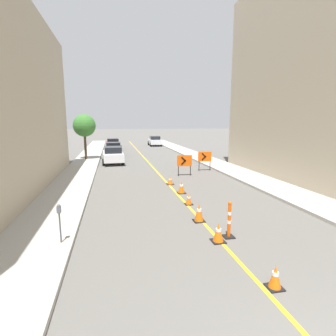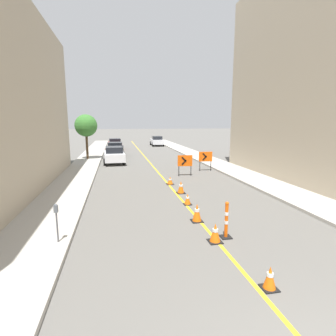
% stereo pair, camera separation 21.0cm
% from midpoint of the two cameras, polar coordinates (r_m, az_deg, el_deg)
% --- Properties ---
extents(lane_stripe, '(0.12, 53.02, 0.01)m').
position_cam_midpoint_polar(lane_stripe, '(28.74, -4.63, 2.19)').
color(lane_stripe, gold).
rests_on(lane_stripe, ground_plane).
extents(sidewalk_left, '(2.48, 53.02, 0.15)m').
position_cam_midpoint_polar(sidewalk_left, '(28.66, -16.54, 1.93)').
color(sidewalk_left, '#ADA89E').
rests_on(sidewalk_left, ground_plane).
extents(sidewalk_right, '(2.48, 53.02, 0.15)m').
position_cam_midpoint_polar(sidewalk_right, '(29.99, 6.76, 2.62)').
color(sidewalk_right, '#ADA89E').
rests_on(sidewalk_right, ground_plane).
extents(traffic_cone_nearest, '(0.37, 0.37, 0.57)m').
position_cam_midpoint_polar(traffic_cone_nearest, '(7.11, 22.15, -21.27)').
color(traffic_cone_nearest, black).
rests_on(traffic_cone_nearest, ground_plane).
extents(traffic_cone_second, '(0.44, 0.44, 0.64)m').
position_cam_midpoint_polar(traffic_cone_second, '(8.97, 10.92, -13.70)').
color(traffic_cone_second, black).
rests_on(traffic_cone_second, ground_plane).
extents(traffic_cone_third, '(0.45, 0.45, 0.73)m').
position_cam_midpoint_polar(traffic_cone_third, '(10.55, 6.90, -9.62)').
color(traffic_cone_third, black).
rests_on(traffic_cone_third, ground_plane).
extents(traffic_cone_fourth, '(0.38, 0.38, 0.53)m').
position_cam_midpoint_polar(traffic_cone_fourth, '(12.59, 4.77, -6.78)').
color(traffic_cone_fourth, black).
rests_on(traffic_cone_fourth, ground_plane).
extents(traffic_cone_fifth, '(0.46, 0.46, 0.69)m').
position_cam_midpoint_polar(traffic_cone_fifth, '(14.49, 3.24, -4.19)').
color(traffic_cone_fifth, black).
rests_on(traffic_cone_fifth, ground_plane).
extents(traffic_cone_farthest, '(0.45, 0.45, 0.50)m').
position_cam_midpoint_polar(traffic_cone_farthest, '(16.52, 0.83, -2.75)').
color(traffic_cone_farthest, black).
rests_on(traffic_cone_farthest, ground_plane).
extents(delineator_post_front, '(0.36, 0.36, 1.27)m').
position_cam_midpoint_polar(delineator_post_front, '(9.26, 13.23, -11.38)').
color(delineator_post_front, black).
rests_on(delineator_post_front, ground_plane).
extents(arrow_barricade_primary, '(1.07, 0.16, 1.52)m').
position_cam_midpoint_polar(arrow_barricade_primary, '(19.03, 4.03, 1.42)').
color(arrow_barricade_primary, '#EF560C').
rests_on(arrow_barricade_primary, ground_plane).
extents(arrow_barricade_secondary, '(1.09, 0.12, 1.55)m').
position_cam_midpoint_polar(arrow_barricade_secondary, '(21.18, 8.45, 2.30)').
color(arrow_barricade_secondary, '#EF560C').
rests_on(arrow_barricade_secondary, ground_plane).
extents(parked_car_curb_near, '(2.00, 4.38, 1.59)m').
position_cam_midpoint_polar(parked_car_curb_near, '(25.47, -11.40, 2.83)').
color(parked_car_curb_near, silver).
rests_on(parked_car_curb_near, ground_plane).
extents(parked_car_curb_mid, '(1.98, 4.37, 1.59)m').
position_cam_midpoint_polar(parked_car_curb_mid, '(30.91, -11.18, 4.07)').
color(parked_car_curb_mid, black).
rests_on(parked_car_curb_mid, ground_plane).
extents(parked_car_curb_far, '(1.96, 4.36, 1.59)m').
position_cam_midpoint_polar(parked_car_curb_far, '(38.02, -11.32, 5.14)').
color(parked_car_curb_far, maroon).
rests_on(parked_car_curb_far, ground_plane).
extents(parked_car_opposite_side, '(1.95, 4.34, 1.59)m').
position_cam_midpoint_polar(parked_car_opposite_side, '(43.62, -2.30, 5.93)').
color(parked_car_opposite_side, silver).
rests_on(parked_car_opposite_side, ground_plane).
extents(parking_meter_near_curb, '(0.12, 0.11, 1.25)m').
position_cam_midpoint_polar(parking_meter_near_curb, '(8.92, -22.52, -9.44)').
color(parking_meter_near_curb, '#4C4C51').
rests_on(parking_meter_near_curb, sidewalk_left).
extents(street_tree_left_near, '(2.24, 2.24, 4.50)m').
position_cam_midpoint_polar(street_tree_left_near, '(28.02, -17.22, 8.77)').
color(street_tree_left_near, '#4C3823').
rests_on(street_tree_left_near, sidewalk_left).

